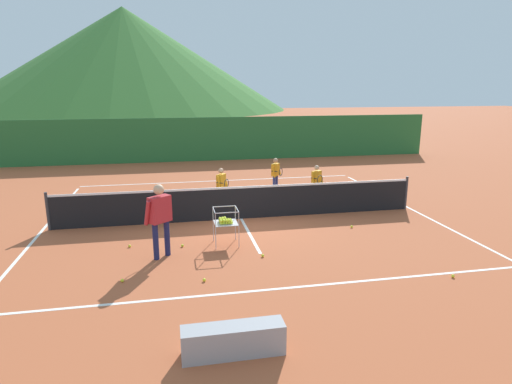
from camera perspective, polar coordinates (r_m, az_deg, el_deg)
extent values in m
plane|color=#B25633|center=(12.76, -1.97, -3.52)|extent=(120.00, 120.00, 0.00)
cube|color=white|center=(8.57, 3.14, -12.57)|extent=(10.89, 0.08, 0.01)
cube|color=white|center=(17.83, -4.73, 1.50)|extent=(10.89, 0.08, 0.01)
cube|color=white|center=(13.09, -26.30, -4.55)|extent=(0.08, 9.88, 0.01)
cube|color=white|center=(14.61, 19.61, -2.06)|extent=(0.08, 9.88, 0.01)
cube|color=white|center=(12.76, -1.97, -3.51)|extent=(0.08, 5.56, 0.01)
cylinder|color=#333338|center=(12.89, -25.73, -2.32)|extent=(0.08, 0.08, 1.05)
cylinder|color=#333338|center=(14.39, 19.13, -0.11)|extent=(0.08, 0.08, 1.05)
cube|color=black|center=(12.63, -1.99, -1.53)|extent=(10.43, 0.02, 0.92)
cube|color=white|center=(12.51, -2.01, 0.61)|extent=(10.43, 0.03, 0.06)
cylinder|color=#191E4C|center=(9.99, -13.05, -6.37)|extent=(0.13, 0.13, 0.84)
cylinder|color=#191E4C|center=(10.17, -11.62, -5.91)|extent=(0.13, 0.13, 0.84)
cube|color=#B2262D|center=(9.86, -12.54, -2.22)|extent=(0.54, 0.50, 0.59)
sphere|color=#DBAD84|center=(9.75, -12.68, 0.31)|extent=(0.23, 0.23, 0.23)
cylinder|color=#B2262D|center=(9.76, -14.11, -2.70)|extent=(0.22, 0.23, 0.58)
cylinder|color=#B2262D|center=(10.08, -11.40, -2.06)|extent=(0.18, 0.19, 0.58)
torus|color=#262628|center=(10.28, -12.31, -2.08)|extent=(0.24, 0.20, 0.29)
cylinder|color=black|center=(10.10, -11.43, -2.33)|extent=(0.16, 0.19, 0.03)
cylinder|color=silver|center=(14.16, -4.34, -0.49)|extent=(0.09, 0.09, 0.61)
cylinder|color=silver|center=(13.96, -4.79, -0.71)|extent=(0.09, 0.09, 0.61)
cube|color=orange|center=(13.94, -4.60, 1.48)|extent=(0.35, 0.40, 0.43)
sphere|color=tan|center=(13.88, -4.63, 2.79)|extent=(0.17, 0.17, 0.17)
cylinder|color=orange|center=(14.11, -4.02, 1.52)|extent=(0.17, 0.15, 0.42)
cylinder|color=orange|center=(13.75, -4.89, 1.17)|extent=(0.14, 0.13, 0.42)
torus|color=#262628|center=(13.63, -3.90, 1.11)|extent=(0.18, 0.25, 0.29)
cylinder|color=black|center=(13.74, -4.81, 1.20)|extent=(0.20, 0.15, 0.03)
cylinder|color=navy|center=(15.92, 2.72, 1.16)|extent=(0.09, 0.09, 0.62)
cylinder|color=navy|center=(15.70, 2.38, 0.99)|extent=(0.09, 0.09, 0.62)
cube|color=orange|center=(15.70, 2.57, 2.96)|extent=(0.36, 0.40, 0.44)
sphere|color=tan|center=(15.64, 2.59, 4.16)|extent=(0.17, 0.17, 0.17)
cylinder|color=orange|center=(15.88, 3.06, 2.99)|extent=(0.17, 0.16, 0.43)
cylinder|color=orange|center=(15.50, 2.36, 2.71)|extent=(0.14, 0.13, 0.43)
torus|color=#262628|center=(15.40, 3.28, 2.65)|extent=(0.19, 0.25, 0.29)
cylinder|color=black|center=(15.49, 2.44, 2.73)|extent=(0.19, 0.16, 0.03)
cylinder|color=navy|center=(14.97, 8.16, 0.15)|extent=(0.09, 0.09, 0.59)
cylinder|color=navy|center=(14.79, 7.62, 0.00)|extent=(0.09, 0.09, 0.59)
cube|color=orange|center=(14.77, 7.95, 1.98)|extent=(0.39, 0.33, 0.42)
sphere|color=#DBAD84|center=(14.71, 8.00, 3.19)|extent=(0.16, 0.16, 0.16)
cylinder|color=orange|center=(14.90, 8.58, 1.97)|extent=(0.14, 0.17, 0.41)
cylinder|color=orange|center=(14.60, 7.56, 1.74)|extent=(0.12, 0.14, 0.41)
torus|color=#262628|center=(14.43, 8.40, 1.64)|extent=(0.26, 0.18, 0.29)
cylinder|color=black|center=(14.58, 7.63, 1.79)|extent=(0.14, 0.20, 0.03)
cylinder|color=#B7B7BC|center=(10.89, -5.65, -4.23)|extent=(0.02, 0.02, 0.89)
cylinder|color=#B7B7BC|center=(10.95, -2.73, -4.06)|extent=(0.02, 0.02, 0.89)
cylinder|color=#B7B7BC|center=(10.36, -5.34, -5.18)|extent=(0.02, 0.02, 0.89)
cylinder|color=#B7B7BC|center=(10.43, -2.26, -5.00)|extent=(0.02, 0.02, 0.89)
cube|color=#B7B7BC|center=(10.62, -4.00, -4.07)|extent=(0.56, 0.56, 0.01)
cube|color=#B7B7BC|center=(10.79, -4.23, -1.90)|extent=(0.56, 0.02, 0.02)
cube|color=#B7B7BC|center=(10.25, -3.83, -2.74)|extent=(0.56, 0.02, 0.02)
cube|color=#B7B7BC|center=(10.49, -5.55, -2.38)|extent=(0.02, 0.56, 0.02)
cube|color=#B7B7BC|center=(10.56, -2.53, -2.23)|extent=(0.02, 0.56, 0.02)
sphere|color=yellow|center=(10.47, -4.59, -4.14)|extent=(0.07, 0.07, 0.07)
sphere|color=yellow|center=(10.53, -4.69, -4.02)|extent=(0.07, 0.07, 0.07)
sphere|color=yellow|center=(10.60, -4.70, -3.93)|extent=(0.07, 0.07, 0.07)
sphere|color=yellow|center=(10.66, -4.73, -3.84)|extent=(0.07, 0.07, 0.07)
sphere|color=yellow|center=(10.72, -4.75, -3.73)|extent=(0.07, 0.07, 0.07)
sphere|color=yellow|center=(10.48, -4.28, -4.12)|extent=(0.07, 0.07, 0.07)
sphere|color=yellow|center=(10.54, -4.29, -4.01)|extent=(0.07, 0.07, 0.07)
sphere|color=yellow|center=(10.60, -4.38, -3.92)|extent=(0.07, 0.07, 0.07)
sphere|color=yellow|center=(10.66, -4.42, -3.80)|extent=(0.07, 0.07, 0.07)
sphere|color=yellow|center=(10.72, -4.47, -3.69)|extent=(0.07, 0.07, 0.07)
sphere|color=yellow|center=(10.49, -3.91, -4.11)|extent=(0.07, 0.07, 0.07)
sphere|color=yellow|center=(10.55, -3.98, -4.01)|extent=(0.07, 0.07, 0.07)
sphere|color=yellow|center=(10.60, -4.03, -3.91)|extent=(0.07, 0.07, 0.07)
sphere|color=yellow|center=(10.67, -4.05, -3.79)|extent=(0.07, 0.07, 0.07)
sphere|color=yellow|center=(10.73, -4.06, -3.71)|extent=(0.07, 0.07, 0.07)
sphere|color=yellow|center=(10.50, -3.55, -4.08)|extent=(0.07, 0.07, 0.07)
sphere|color=yellow|center=(10.56, -3.60, -3.99)|extent=(0.07, 0.07, 0.07)
sphere|color=yellow|center=(10.62, -3.64, -3.85)|extent=(0.07, 0.07, 0.07)
sphere|color=yellow|center=(10.68, -3.68, -3.78)|extent=(0.07, 0.07, 0.07)
sphere|color=yellow|center=(10.74, -3.74, -3.65)|extent=(0.07, 0.07, 0.07)
sphere|color=yellow|center=(10.50, -3.23, -4.09)|extent=(0.07, 0.07, 0.07)
sphere|color=yellow|center=(10.57, -3.25, -3.97)|extent=(0.07, 0.07, 0.07)
sphere|color=yellow|center=(10.62, -3.30, -3.86)|extent=(0.07, 0.07, 0.07)
sphere|color=yellow|center=(10.69, -3.34, -3.74)|extent=(0.07, 0.07, 0.07)
sphere|color=yellow|center=(10.75, -3.40, -3.63)|extent=(0.07, 0.07, 0.07)
sphere|color=yellow|center=(10.45, -4.62, -3.87)|extent=(0.07, 0.07, 0.07)
sphere|color=yellow|center=(10.51, -4.69, -3.74)|extent=(0.07, 0.07, 0.07)
sphere|color=yellow|center=(10.57, -4.69, -3.64)|extent=(0.07, 0.07, 0.07)
sphere|color=yellow|center=(10.64, -4.76, -3.56)|extent=(0.07, 0.07, 0.07)
sphere|color=yellow|center=(10.70, -4.76, -3.47)|extent=(0.07, 0.07, 0.07)
sphere|color=yellow|center=(10.46, -4.25, -3.82)|extent=(0.07, 0.07, 0.07)
sphere|color=yellow|center=(10.52, -4.29, -3.73)|extent=(0.07, 0.07, 0.07)
sphere|color=yellow|center=(10.58, -4.34, -3.62)|extent=(0.07, 0.07, 0.07)
sphere|color=yellow|center=(10.64, -4.43, -3.53)|extent=(0.07, 0.07, 0.07)
sphere|color=yellow|center=(10.71, -4.43, -3.44)|extent=(0.07, 0.07, 0.07)
sphere|color=yellow|center=(10.47, -3.89, -3.83)|extent=(0.07, 0.07, 0.07)
sphere|color=yellow|center=(10.53, -3.97, -3.70)|extent=(0.07, 0.07, 0.07)
sphere|color=yellow|center=(10.59, -4.00, -3.61)|extent=(0.07, 0.07, 0.07)
sphere|color=yellow|center=(10.66, -4.09, -3.49)|extent=(0.07, 0.07, 0.07)
sphere|color=yellow|center=(10.71, -4.12, -3.39)|extent=(0.07, 0.07, 0.07)
sphere|color=yellow|center=(10.48, -3.54, -3.81)|extent=(0.07, 0.07, 0.07)
sphere|color=yellow|center=(10.54, -3.63, -3.72)|extent=(0.07, 0.07, 0.07)
sphere|color=yellow|center=(10.60, -3.67, -3.60)|extent=(0.07, 0.07, 0.07)
sphere|color=yellow|center=(10.99, -16.29, -6.83)|extent=(0.07, 0.07, 0.07)
sphere|color=yellow|center=(9.85, 24.49, -10.03)|extent=(0.07, 0.07, 0.07)
sphere|color=yellow|center=(9.99, 0.89, -8.36)|extent=(0.07, 0.07, 0.07)
sphere|color=yellow|center=(9.20, -17.18, -11.05)|extent=(0.07, 0.07, 0.07)
sphere|color=yellow|center=(10.73, -9.66, -6.96)|extent=(0.07, 0.07, 0.07)
sphere|color=yellow|center=(12.23, 12.47, -4.46)|extent=(0.07, 0.07, 0.07)
sphere|color=yellow|center=(8.89, -6.82, -11.41)|extent=(0.07, 0.07, 0.07)
cube|color=#286B33|center=(22.52, -6.27, 6.92)|extent=(23.96, 0.08, 2.22)
cube|color=#99999E|center=(6.64, -3.01, -18.88)|extent=(1.50, 0.36, 0.46)
cone|color=#38702D|center=(73.07, -16.82, 16.37)|extent=(49.53, 49.53, 15.32)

